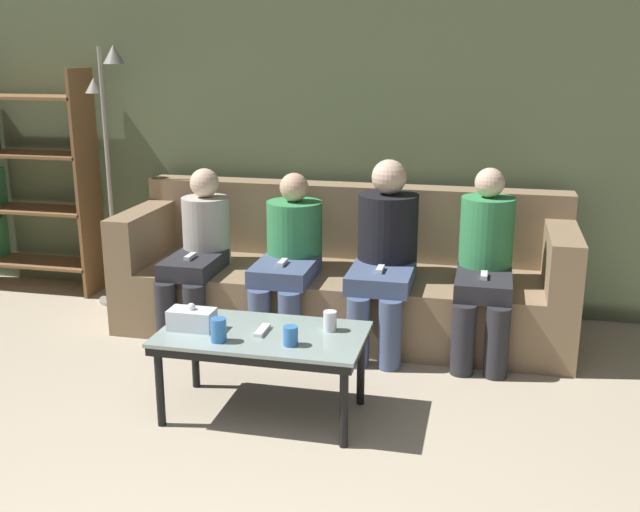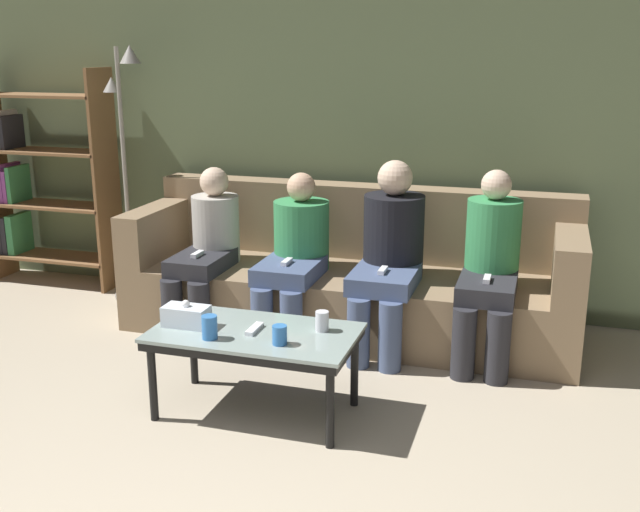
% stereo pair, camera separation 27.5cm
% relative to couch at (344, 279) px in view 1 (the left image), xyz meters
% --- Properties ---
extents(wall_back, '(12.00, 0.06, 2.60)m').
position_rel_couch_xyz_m(wall_back, '(0.00, 0.50, 0.99)').
color(wall_back, '#60704C').
rests_on(wall_back, ground_plane).
extents(couch, '(2.78, 0.88, 0.88)m').
position_rel_couch_xyz_m(couch, '(0.00, 0.00, 0.00)').
color(couch, '#897051').
rests_on(couch, ground_plane).
extents(coffee_table, '(0.98, 0.53, 0.43)m').
position_rel_couch_xyz_m(coffee_table, '(-0.14, -1.28, 0.07)').
color(coffee_table, '#8C9E99').
rests_on(coffee_table, ground_plane).
extents(cup_near_left, '(0.06, 0.06, 0.10)m').
position_rel_couch_xyz_m(cup_near_left, '(0.17, -1.18, 0.16)').
color(cup_near_left, silver).
rests_on(cup_near_left, coffee_table).
extents(cup_near_right, '(0.07, 0.07, 0.09)m').
position_rel_couch_xyz_m(cup_near_right, '(0.03, -1.40, 0.16)').
color(cup_near_right, '#3372BF').
rests_on(cup_near_right, coffee_table).
extents(cup_far_center, '(0.07, 0.07, 0.11)m').
position_rel_couch_xyz_m(cup_far_center, '(-0.30, -1.43, 0.17)').
color(cup_far_center, '#3372BF').
rests_on(cup_far_center, coffee_table).
extents(tissue_box, '(0.22, 0.12, 0.13)m').
position_rel_couch_xyz_m(tissue_box, '(-0.48, -1.31, 0.16)').
color(tissue_box, silver).
rests_on(tissue_box, coffee_table).
extents(game_remote, '(0.04, 0.15, 0.02)m').
position_rel_couch_xyz_m(game_remote, '(-0.14, -1.28, 0.12)').
color(game_remote, white).
rests_on(game_remote, coffee_table).
extents(bookshelf, '(1.00, 0.32, 1.60)m').
position_rel_couch_xyz_m(bookshelf, '(-2.52, 0.27, 0.46)').
color(bookshelf, brown).
rests_on(bookshelf, ground_plane).
extents(standing_lamp, '(0.31, 0.26, 1.75)m').
position_rel_couch_xyz_m(standing_lamp, '(-1.64, 0.13, 0.76)').
color(standing_lamp, gray).
rests_on(standing_lamp, ground_plane).
extents(seated_person_left_end, '(0.31, 0.68, 1.01)m').
position_rel_couch_xyz_m(seated_person_left_end, '(-0.87, -0.25, 0.22)').
color(seated_person_left_end, '#28282D').
rests_on(seated_person_left_end, ground_plane).
extents(seated_person_mid_left, '(0.34, 0.70, 1.00)m').
position_rel_couch_xyz_m(seated_person_mid_left, '(-0.29, -0.24, 0.22)').
color(seated_person_mid_left, '#47567A').
rests_on(seated_person_mid_left, ground_plane).
extents(seated_person_mid_right, '(0.36, 0.72, 1.10)m').
position_rel_couch_xyz_m(seated_person_mid_right, '(0.29, -0.22, 0.27)').
color(seated_person_mid_right, '#47567A').
rests_on(seated_person_mid_right, ground_plane).
extents(seated_person_right_end, '(0.31, 0.68, 1.08)m').
position_rel_couch_xyz_m(seated_person_right_end, '(0.87, -0.23, 0.25)').
color(seated_person_right_end, '#28282D').
rests_on(seated_person_right_end, ground_plane).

